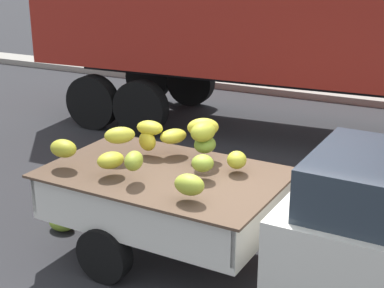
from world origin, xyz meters
TOP-DOWN VIEW (x-y plane):
  - ground at (0.00, 0.00)m, footprint 220.00×220.00m
  - curb_strip at (0.00, 8.31)m, footprint 80.00×0.80m
  - pickup_truck at (0.68, -0.07)m, footprint 4.83×1.95m
  - semi_trailer at (-0.35, 5.24)m, footprint 12.11×3.17m
  - fallen_banana_bunch_near_tailgate at (-2.69, -0.01)m, footprint 0.40×0.32m

SIDE VIEW (x-z plane):
  - ground at x=0.00m, z-range 0.00..0.00m
  - curb_strip at x=0.00m, z-range 0.00..0.16m
  - fallen_banana_bunch_near_tailgate at x=-2.69m, z-range 0.00..0.20m
  - pickup_truck at x=0.68m, z-range 0.04..1.74m
  - semi_trailer at x=-0.35m, z-range 0.57..4.52m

